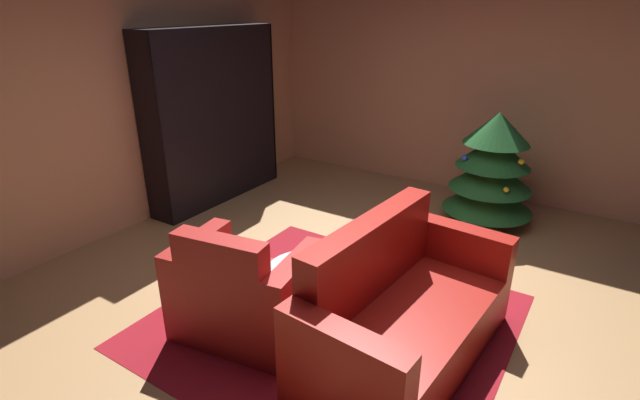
# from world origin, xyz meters

# --- Properties ---
(ground_plane) EXTENTS (7.18, 7.18, 0.00)m
(ground_plane) POSITION_xyz_m (0.00, 0.00, 0.00)
(ground_plane) COLOR #A97D4D
(wall_back) EXTENTS (5.64, 0.06, 2.54)m
(wall_back) POSITION_xyz_m (0.00, 3.02, 1.27)
(wall_back) COLOR tan
(wall_back) RESTS_ON ground
(wall_left) EXTENTS (0.06, 6.11, 2.54)m
(wall_left) POSITION_xyz_m (-2.79, 0.00, 1.27)
(wall_left) COLOR tan
(wall_left) RESTS_ON ground
(area_rug) EXTENTS (2.48, 2.35, 0.01)m
(area_rug) POSITION_xyz_m (-0.05, -0.28, 0.00)
(area_rug) COLOR maroon
(area_rug) RESTS_ON ground
(bookshelf_unit) EXTENTS (0.37, 1.83, 2.01)m
(bookshelf_unit) POSITION_xyz_m (-2.53, 1.24, 0.98)
(bookshelf_unit) COLOR black
(bookshelf_unit) RESTS_ON ground
(armchair_red) EXTENTS (1.05, 0.83, 0.89)m
(armchair_red) POSITION_xyz_m (-0.51, -0.73, 0.32)
(armchair_red) COLOR maroon
(armchair_red) RESTS_ON ground
(couch_red) EXTENTS (0.95, 1.76, 0.95)m
(couch_red) POSITION_xyz_m (0.52, -0.34, 0.32)
(couch_red) COLOR maroon
(couch_red) RESTS_ON ground
(coffee_table) EXTENTS (0.63, 0.63, 0.45)m
(coffee_table) POSITION_xyz_m (-0.20, -0.38, 0.40)
(coffee_table) COLOR black
(coffee_table) RESTS_ON ground
(book_stack_on_table) EXTENTS (0.20, 0.15, 0.06)m
(book_stack_on_table) POSITION_xyz_m (-0.25, -0.32, 0.48)
(book_stack_on_table) COLOR tan
(book_stack_on_table) RESTS_ON coffee_table
(bottle_on_table) EXTENTS (0.07, 0.07, 0.30)m
(bottle_on_table) POSITION_xyz_m (-0.02, -0.41, 0.56)
(bottle_on_table) COLOR #562C23
(bottle_on_table) RESTS_ON coffee_table
(decorated_tree) EXTENTS (0.95, 0.95, 1.22)m
(decorated_tree) POSITION_xyz_m (0.44, 2.16, 0.61)
(decorated_tree) COLOR brown
(decorated_tree) RESTS_ON ground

